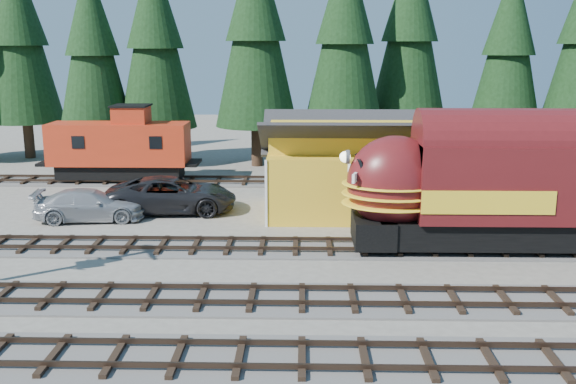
{
  "coord_description": "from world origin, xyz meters",
  "views": [
    {
      "loc": [
        -4.22,
        -23.38,
        8.92
      ],
      "look_at": [
        -4.83,
        4.0,
        2.61
      ],
      "focal_mm": 40.0,
      "sensor_mm": 36.0,
      "label": 1
    }
  ],
  "objects_px": {
    "depot": "(381,159)",
    "caboose": "(120,147)",
    "pickup_truck_b": "(90,205)",
    "pickup_truck_a": "(172,195)",
    "locomotive": "(537,190)"
  },
  "relations": [
    {
      "from": "pickup_truck_a",
      "to": "pickup_truck_b",
      "type": "bearing_deg",
      "value": 110.1
    },
    {
      "from": "depot",
      "to": "pickup_truck_b",
      "type": "relative_size",
      "value": 2.29
    },
    {
      "from": "locomotive",
      "to": "caboose",
      "type": "height_order",
      "value": "locomotive"
    },
    {
      "from": "depot",
      "to": "caboose",
      "type": "distance_m",
      "value": 17.84
    },
    {
      "from": "locomotive",
      "to": "pickup_truck_a",
      "type": "distance_m",
      "value": 18.51
    },
    {
      "from": "locomotive",
      "to": "caboose",
      "type": "bearing_deg",
      "value": 147.74
    },
    {
      "from": "caboose",
      "to": "pickup_truck_b",
      "type": "distance_m",
      "value": 9.61
    },
    {
      "from": "pickup_truck_b",
      "to": "locomotive",
      "type": "bearing_deg",
      "value": -109.15
    },
    {
      "from": "depot",
      "to": "caboose",
      "type": "xyz_separation_m",
      "value": [
        -16.17,
        7.5,
        -0.6
      ]
    },
    {
      "from": "pickup_truck_b",
      "to": "caboose",
      "type": "bearing_deg",
      "value": -1.14
    },
    {
      "from": "pickup_truck_b",
      "to": "depot",
      "type": "bearing_deg",
      "value": -89.75
    },
    {
      "from": "locomotive",
      "to": "caboose",
      "type": "distance_m",
      "value": 26.23
    },
    {
      "from": "caboose",
      "to": "pickup_truck_b",
      "type": "xyz_separation_m",
      "value": [
        0.97,
        -9.44,
        -1.55
      ]
    },
    {
      "from": "depot",
      "to": "pickup_truck_b",
      "type": "bearing_deg",
      "value": -172.74
    },
    {
      "from": "pickup_truck_b",
      "to": "pickup_truck_a",
      "type": "bearing_deg",
      "value": -72.62
    }
  ]
}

